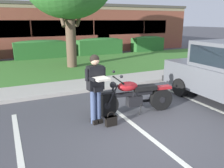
# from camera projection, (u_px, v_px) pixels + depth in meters

# --- Properties ---
(ground_plane) EXTENTS (140.00, 140.00, 0.00)m
(ground_plane) POSITION_uv_depth(u_px,v_px,m) (149.00, 131.00, 5.39)
(ground_plane) COLOR #424247
(curb_strip) EXTENTS (60.00, 0.20, 0.12)m
(curb_strip) POSITION_uv_depth(u_px,v_px,m) (93.00, 89.00, 8.41)
(curb_strip) COLOR #ADA89E
(curb_strip) RESTS_ON ground
(concrete_walk) EXTENTS (60.00, 1.50, 0.08)m
(concrete_walk) POSITION_uv_depth(u_px,v_px,m) (85.00, 84.00, 9.15)
(concrete_walk) COLOR #ADA89E
(concrete_walk) RESTS_ON ground
(grass_lawn) EXTENTS (60.00, 6.41, 0.06)m
(grass_lawn) POSITION_uv_depth(u_px,v_px,m) (60.00, 67.00, 12.57)
(grass_lawn) COLOR #3D752D
(grass_lawn) RESTS_ON ground
(stall_stripe_0) EXTENTS (0.23, 4.40, 0.01)m
(stall_stripe_0) POSITION_uv_depth(u_px,v_px,m) (20.00, 156.00, 4.37)
(stall_stripe_0) COLOR silver
(stall_stripe_0) RESTS_ON ground
(stall_stripe_1) EXTENTS (0.23, 4.40, 0.01)m
(stall_stripe_1) POSITION_uv_depth(u_px,v_px,m) (138.00, 128.00, 5.49)
(stall_stripe_1) COLOR silver
(stall_stripe_1) RESTS_ON ground
(stall_stripe_2) EXTENTS (0.23, 4.40, 0.01)m
(stall_stripe_2) POSITION_uv_depth(u_px,v_px,m) (217.00, 110.00, 6.62)
(stall_stripe_2) COLOR silver
(stall_stripe_2) RESTS_ON ground
(motorcycle) EXTENTS (2.24, 0.82, 1.18)m
(motorcycle) POSITION_uv_depth(u_px,v_px,m) (138.00, 96.00, 6.33)
(motorcycle) COLOR black
(motorcycle) RESTS_ON ground
(rider_person) EXTENTS (0.53, 0.60, 1.70)m
(rider_person) POSITION_uv_depth(u_px,v_px,m) (96.00, 84.00, 5.54)
(rider_person) COLOR black
(rider_person) RESTS_ON ground
(handbag) EXTENTS (0.28, 0.13, 0.36)m
(handbag) POSITION_uv_depth(u_px,v_px,m) (111.00, 120.00, 5.61)
(handbag) COLOR black
(handbag) RESTS_ON ground
(hedge_center_left) EXTENTS (3.31, 0.90, 1.24)m
(hedge_center_left) POSITION_uv_depth(u_px,v_px,m) (40.00, 49.00, 15.23)
(hedge_center_left) COLOR #286028
(hedge_center_left) RESTS_ON ground
(hedge_center_right) EXTENTS (3.34, 0.90, 1.24)m
(hedge_center_right) POSITION_uv_depth(u_px,v_px,m) (100.00, 46.00, 17.03)
(hedge_center_right) COLOR #286028
(hedge_center_right) RESTS_ON ground
(hedge_right) EXTENTS (2.61, 0.90, 1.24)m
(hedge_right) POSITION_uv_depth(u_px,v_px,m) (148.00, 43.00, 18.83)
(hedge_right) COLOR #286028
(hedge_right) RESTS_ON ground
(brick_building) EXTENTS (26.97, 11.53, 3.69)m
(brick_building) POSITION_uv_depth(u_px,v_px,m) (22.00, 27.00, 20.56)
(brick_building) COLOR brown
(brick_building) RESTS_ON ground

